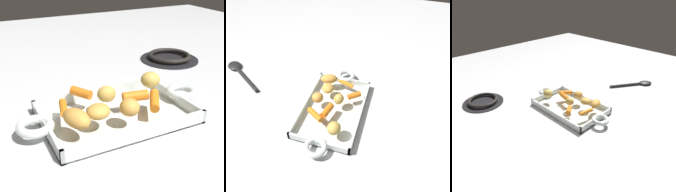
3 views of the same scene
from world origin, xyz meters
The scene contains 12 objects.
ground_plane centered at (0.00, 0.00, 0.00)m, with size 2.30×2.30×0.00m, color silver.
roasting_dish centered at (0.00, 0.00, 0.01)m, with size 0.42×0.21×0.04m.
baby_carrot_southeast centered at (-0.05, 0.06, 0.05)m, with size 0.02×0.02×0.05m, color orange.
baby_carrot_center_left centered at (-0.11, 0.02, 0.04)m, with size 0.02×0.02×0.06m, color orange.
baby_carrot_northeast centered at (0.04, -0.01, 0.05)m, with size 0.02×0.02×0.06m, color orange.
baby_carrot_center_right centered at (0.07, -0.04, 0.04)m, with size 0.02×0.02×0.07m, color orange.
potato_golden_large centered at (-0.11, -0.05, 0.05)m, with size 0.06×0.04×0.03m, color gold.
potato_halved centered at (0.00, -0.06, 0.05)m, with size 0.04×0.04×0.04m, color gold.
potato_near_roast centered at (0.11, 0.04, 0.05)m, with size 0.05×0.04×0.04m, color gold.
potato_golden_small centered at (-0.01, 0.02, 0.05)m, with size 0.04×0.03×0.04m, color gold.
potato_whole centered at (-0.06, -0.04, 0.05)m, with size 0.04×0.05×0.03m, color gold.
stove_burner_rear centered at (0.34, 0.26, 0.01)m, with size 0.19×0.19×0.02m.
Camera 1 is at (-0.26, -0.50, 0.33)m, focal length 47.68 mm.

